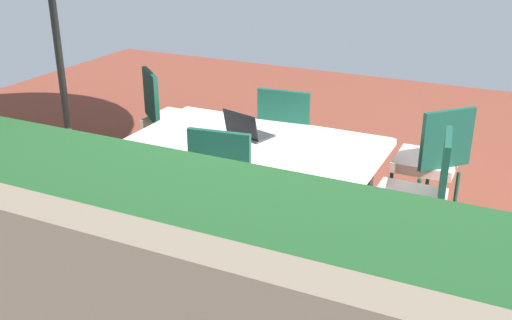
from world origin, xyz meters
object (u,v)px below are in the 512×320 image
object	(u,v)px
chair_southeast	(168,115)
cup	(221,140)
chair_south	(288,135)
laptop	(247,131)
chair_southwest	(432,157)
dining_table	(256,148)
chair_north	(212,199)
chair_west	(418,193)

from	to	relation	value
chair_southeast	cup	distance (m)	1.40
chair_south	cup	size ratio (longest dim) A/B	8.96
laptop	chair_southwest	bearing A→B (deg)	-138.44
dining_table	chair_north	size ratio (longest dim) A/B	1.90
dining_table	laptop	bearing A→B (deg)	-31.37
chair_north	cup	distance (m)	0.56
chair_north	chair_southwest	world-z (taller)	same
chair_southwest	chair_south	bearing A→B (deg)	-46.36
dining_table	chair_south	distance (m)	0.69
dining_table	chair_west	size ratio (longest dim) A/B	1.90
chair_west	laptop	size ratio (longest dim) A/B	2.62
chair_south	dining_table	bearing A→B (deg)	86.71
chair_southwest	laptop	bearing A→B (deg)	-21.08
chair_southeast	laptop	size ratio (longest dim) A/B	2.62
dining_table	cup	world-z (taller)	cup
dining_table	cup	xyz separation A→B (m)	(0.18, 0.21, 0.10)
dining_table	cup	size ratio (longest dim) A/B	17.06
laptop	cup	bearing A→B (deg)	91.13
chair_west	cup	xyz separation A→B (m)	(1.39, 0.20, 0.22)
dining_table	laptop	distance (m)	0.16
cup	chair_west	bearing A→B (deg)	-171.66
dining_table	chair_southeast	distance (m)	1.42
chair_south	cup	world-z (taller)	chair_south
dining_table	chair_south	bearing A→B (deg)	-88.11
chair_north	laptop	distance (m)	0.79
chair_north	chair_south	size ratio (longest dim) A/B	1.00
chair_north	chair_southwest	xyz separation A→B (m)	(-1.16, -1.37, 0.00)
chair_north	chair_south	bearing A→B (deg)	83.52
chair_southwest	chair_south	size ratio (longest dim) A/B	1.00
chair_southeast	chair_southwest	bearing A→B (deg)	-138.42
dining_table	chair_southwest	world-z (taller)	chair_southwest
laptop	chair_south	bearing A→B (deg)	-82.38
chair_west	chair_southeast	bearing A→B (deg)	-113.70
chair_north	laptop	size ratio (longest dim) A/B	2.62
chair_north	chair_southwest	bearing A→B (deg)	41.92
chair_southwest	laptop	xyz separation A→B (m)	(1.28, 0.62, 0.22)
chair_west	chair_north	bearing A→B (deg)	-68.51
chair_southeast	chair_south	xyz separation A→B (m)	(-1.22, 0.01, 0.00)
chair_southeast	chair_southwest	size ratio (longest dim) A/B	1.00
cup	chair_southeast	bearing A→B (deg)	-40.04
chair_south	chair_north	bearing A→B (deg)	86.15
chair_southwest	chair_south	distance (m)	1.19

